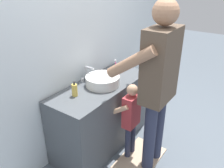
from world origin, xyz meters
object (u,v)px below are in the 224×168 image
Objects in this scene: soap_bottle at (75,90)px; adult_parent at (158,76)px; child_toddler at (131,115)px; toothbrush_cup at (117,71)px.

soap_bottle is 0.85m from adult_parent.
soap_bottle is 0.18× the size of child_toddler.
toothbrush_cup is 0.22× the size of child_toddler.
adult_parent is at bearing -60.63° from soap_bottle.
toothbrush_cup is 1.25× the size of soap_bottle.
child_toddler is at bearing -128.65° from toothbrush_cup.
child_toddler is 0.52× the size of adult_parent.
soap_bottle is 0.68m from child_toddler.
child_toddler is at bearing -51.87° from soap_bottle.
child_toddler is (-0.33, -0.41, -0.31)m from toothbrush_cup.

